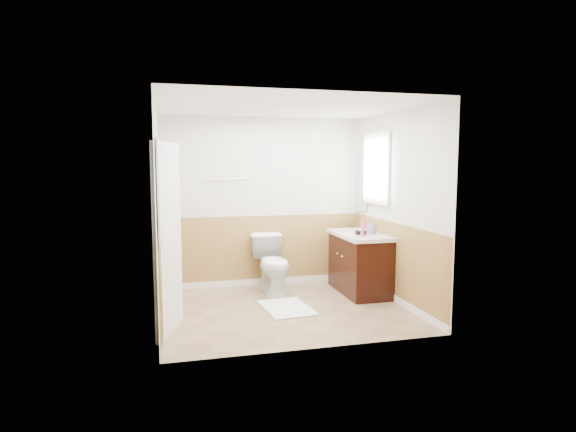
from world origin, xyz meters
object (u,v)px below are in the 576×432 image
object	(u,v)px
toilet	(273,264)
soap_dispenser	(372,227)
bath_mat	(287,308)
vanity_cabinet	(360,265)
lotion_bottle	(363,228)

from	to	relation	value
toilet	soap_dispenser	distance (m)	1.49
bath_mat	vanity_cabinet	distance (m)	1.34
bath_mat	soap_dispenser	bearing A→B (deg)	15.79
toilet	bath_mat	size ratio (longest dim) A/B	1.01
toilet	vanity_cabinet	distance (m)	1.23
toilet	vanity_cabinet	world-z (taller)	toilet
bath_mat	soap_dispenser	distance (m)	1.65
toilet	soap_dispenser	world-z (taller)	soap_dispenser
vanity_cabinet	lotion_bottle	size ratio (longest dim) A/B	5.00
lotion_bottle	soap_dispenser	size ratio (longest dim) A/B	1.05
vanity_cabinet	soap_dispenser	bearing A→B (deg)	-46.09
toilet	vanity_cabinet	xyz separation A→B (m)	(1.19, -0.33, -0.01)
vanity_cabinet	soap_dispenser	size ratio (longest dim) A/B	5.23
vanity_cabinet	lotion_bottle	bearing A→B (deg)	-107.78
vanity_cabinet	bath_mat	bearing A→B (deg)	-157.39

